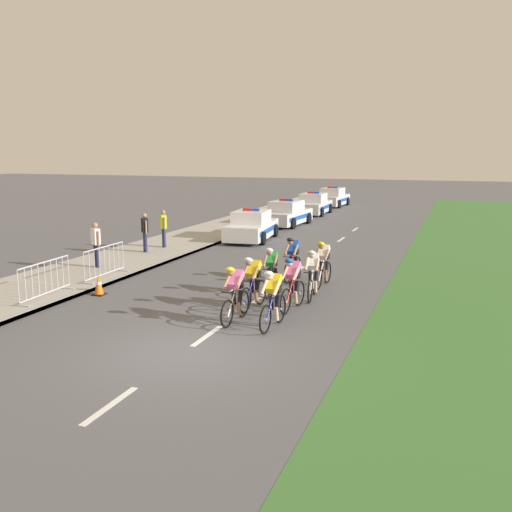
# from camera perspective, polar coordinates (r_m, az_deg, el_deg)

# --- Properties ---
(ground_plane) EXTENTS (160.00, 160.00, 0.00)m
(ground_plane) POSITION_cam_1_polar(r_m,az_deg,el_deg) (12.71, -7.18, -9.58)
(ground_plane) COLOR #56565B
(sidewalk_slab) EXTENTS (3.76, 60.00, 0.12)m
(sidewalk_slab) POSITION_cam_1_polar(r_m,az_deg,el_deg) (27.97, -7.12, 1.64)
(sidewalk_slab) COLOR #A3A099
(sidewalk_slab) RESTS_ON ground
(kerb_edge) EXTENTS (0.16, 60.00, 0.13)m
(kerb_edge) POSITION_cam_1_polar(r_m,az_deg,el_deg) (27.20, -3.73, 1.46)
(kerb_edge) COLOR #9E9E99
(kerb_edge) RESTS_ON ground
(grass_verge) EXTENTS (7.00, 60.00, 0.01)m
(grass_verge) POSITION_cam_1_polar(r_m,az_deg,el_deg) (25.01, 22.91, -0.31)
(grass_verge) COLOR #3D7033
(grass_verge) RESTS_ON ground
(lane_markings_centre) EXTENTS (0.14, 25.60, 0.01)m
(lane_markings_centre) POSITION_cam_1_polar(r_m,az_deg,el_deg) (20.93, 4.27, -1.48)
(lane_markings_centre) COLOR white
(lane_markings_centre) RESTS_ON ground
(cyclist_lead) EXTENTS (0.43, 1.72, 1.56)m
(cyclist_lead) POSITION_cam_1_polar(r_m,az_deg,el_deg) (14.43, -2.14, -3.78)
(cyclist_lead) COLOR black
(cyclist_lead) RESTS_ON ground
(cyclist_second) EXTENTS (0.43, 1.72, 1.56)m
(cyclist_second) POSITION_cam_1_polar(r_m,az_deg,el_deg) (13.97, 1.73, -4.26)
(cyclist_second) COLOR black
(cyclist_second) RESTS_ON ground
(cyclist_third) EXTENTS (0.45, 1.72, 1.56)m
(cyclist_third) POSITION_cam_1_polar(r_m,az_deg,el_deg) (15.66, -0.33, -2.62)
(cyclist_third) COLOR black
(cyclist_third) RESTS_ON ground
(cyclist_fourth) EXTENTS (0.45, 1.72, 1.56)m
(cyclist_fourth) POSITION_cam_1_polar(r_m,az_deg,el_deg) (15.57, 3.73, -2.73)
(cyclist_fourth) COLOR black
(cyclist_fourth) RESTS_ON ground
(cyclist_fifth) EXTENTS (0.45, 1.72, 1.56)m
(cyclist_fifth) POSITION_cam_1_polar(r_m,az_deg,el_deg) (17.18, 1.56, -1.44)
(cyclist_fifth) COLOR black
(cyclist_fifth) RESTS_ON ground
(cyclist_sixth) EXTENTS (0.45, 1.72, 1.56)m
(cyclist_sixth) POSITION_cam_1_polar(r_m,az_deg,el_deg) (16.82, 5.78, -1.75)
(cyclist_sixth) COLOR black
(cyclist_sixth) RESTS_ON ground
(cyclist_seventh) EXTENTS (0.43, 1.72, 1.56)m
(cyclist_seventh) POSITION_cam_1_polar(r_m,az_deg,el_deg) (19.18, 3.74, -0.20)
(cyclist_seventh) COLOR black
(cyclist_seventh) RESTS_ON ground
(cyclist_eighth) EXTENTS (0.44, 1.72, 1.56)m
(cyclist_eighth) POSITION_cam_1_polar(r_m,az_deg,el_deg) (18.42, 6.84, -0.70)
(cyclist_eighth) COLOR black
(cyclist_eighth) RESTS_ON ground
(police_car_nearest) EXTENTS (2.31, 4.55, 1.59)m
(police_car_nearest) POSITION_cam_1_polar(r_m,az_deg,el_deg) (28.02, -0.44, 3.01)
(police_car_nearest) COLOR white
(police_car_nearest) RESTS_ON ground
(police_car_second) EXTENTS (2.25, 4.52, 1.59)m
(police_car_second) POSITION_cam_1_polar(r_m,az_deg,el_deg) (33.68, 3.14, 4.27)
(police_car_second) COLOR silver
(police_car_second) RESTS_ON ground
(police_car_third) EXTENTS (2.03, 4.41, 1.59)m
(police_car_third) POSITION_cam_1_polar(r_m,az_deg,el_deg) (39.89, 5.86, 5.21)
(police_car_third) COLOR silver
(police_car_third) RESTS_ON ground
(police_car_furthest) EXTENTS (2.18, 4.49, 1.59)m
(police_car_furthest) POSITION_cam_1_polar(r_m,az_deg,el_deg) (45.97, 7.79, 5.87)
(police_car_furthest) COLOR silver
(police_car_furthest) RESTS_ON ground
(crowd_barrier_front) EXTENTS (0.63, 2.32, 1.07)m
(crowd_barrier_front) POSITION_cam_1_polar(r_m,az_deg,el_deg) (17.65, -20.62, -2.27)
(crowd_barrier_front) COLOR #B7BABF
(crowd_barrier_front) RESTS_ON sidewalk_slab
(crowd_barrier_middle) EXTENTS (0.54, 2.32, 1.07)m
(crowd_barrier_middle) POSITION_cam_1_polar(r_m,az_deg,el_deg) (19.83, -15.12, -0.60)
(crowd_barrier_middle) COLOR #B7BABF
(crowd_barrier_middle) RESTS_ON sidewalk_slab
(traffic_cone_near) EXTENTS (0.36, 0.36, 0.64)m
(traffic_cone_near) POSITION_cam_1_polar(r_m,az_deg,el_deg) (17.96, -15.67, -2.86)
(traffic_cone_near) COLOR black
(traffic_cone_near) RESTS_ON ground
(spectator_closest) EXTENTS (0.40, 0.45, 1.68)m
(spectator_closest) POSITION_cam_1_polar(r_m,az_deg,el_deg) (25.50, -9.36, 3.04)
(spectator_closest) COLOR #23284C
(spectator_closest) RESTS_ON sidewalk_slab
(spectator_middle) EXTENTS (0.43, 0.42, 1.68)m
(spectator_middle) POSITION_cam_1_polar(r_m,az_deg,el_deg) (24.39, -11.23, 2.64)
(spectator_middle) COLOR #23284C
(spectator_middle) RESTS_ON sidewalk_slab
(spectator_back) EXTENTS (0.49, 0.37, 1.68)m
(spectator_back) POSITION_cam_1_polar(r_m,az_deg,el_deg) (21.59, -15.95, 1.43)
(spectator_back) COLOR #23284C
(spectator_back) RESTS_ON sidewalk_slab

